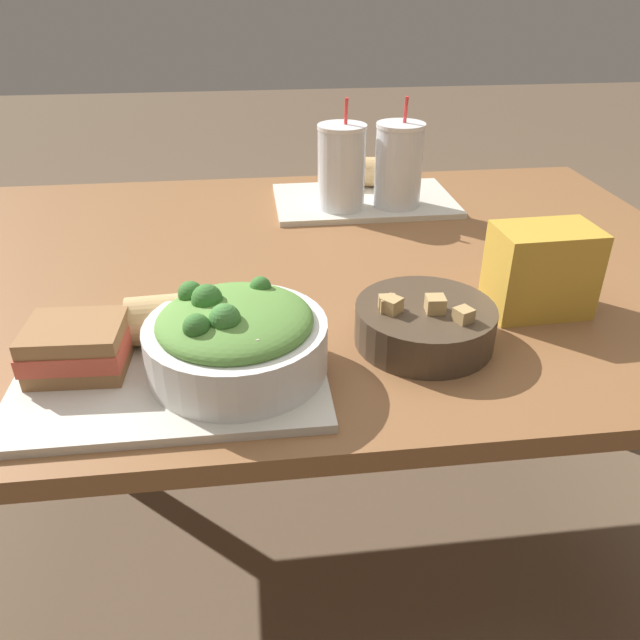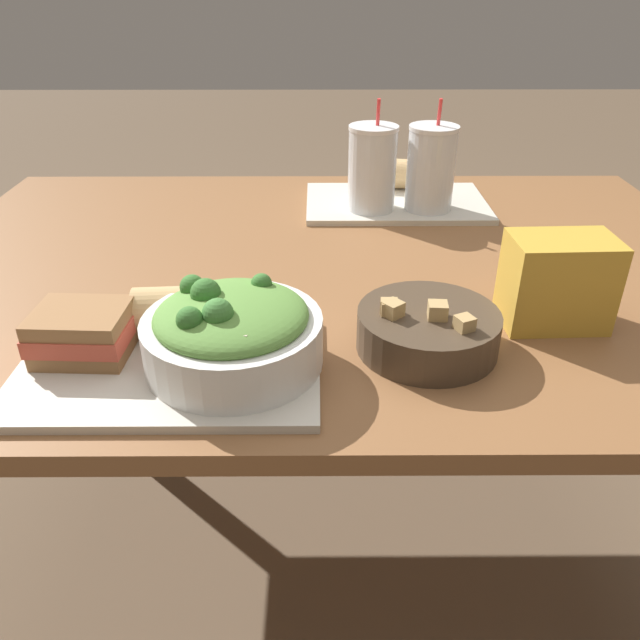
# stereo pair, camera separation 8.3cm
# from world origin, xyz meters

# --- Properties ---
(ground_plane) EXTENTS (12.00, 12.00, 0.00)m
(ground_plane) POSITION_xyz_m (0.00, 0.00, 0.00)
(ground_plane) COLOR brown
(dining_table) EXTENTS (1.47, 1.02, 0.72)m
(dining_table) POSITION_xyz_m (0.00, 0.00, 0.64)
(dining_table) COLOR brown
(dining_table) RESTS_ON ground_plane
(tray_near) EXTENTS (0.39, 0.25, 0.01)m
(tray_near) POSITION_xyz_m (-0.21, -0.35, 0.72)
(tray_near) COLOR beige
(tray_near) RESTS_ON dining_table
(tray_far) EXTENTS (0.39, 0.25, 0.01)m
(tray_far) POSITION_xyz_m (0.16, 0.29, 0.72)
(tray_far) COLOR beige
(tray_far) RESTS_ON dining_table
(salad_bowl) EXTENTS (0.23, 0.23, 0.11)m
(salad_bowl) POSITION_xyz_m (-0.12, -0.34, 0.77)
(salad_bowl) COLOR white
(salad_bowl) RESTS_ON tray_near
(soup_bowl) EXTENTS (0.19, 0.19, 0.08)m
(soup_bowl) POSITION_xyz_m (0.13, -0.29, 0.75)
(soup_bowl) COLOR #473828
(soup_bowl) RESTS_ON dining_table
(sandwich_near) EXTENTS (0.13, 0.11, 0.06)m
(sandwich_near) POSITION_xyz_m (-0.32, -0.32, 0.76)
(sandwich_near) COLOR olive
(sandwich_near) RESTS_ON tray_near
(baguette_near) EXTENTS (0.14, 0.08, 0.07)m
(baguette_near) POSITION_xyz_m (-0.20, -0.26, 0.76)
(baguette_near) COLOR tan
(baguette_near) RESTS_ON tray_near
(baguette_far) EXTENTS (0.12, 0.09, 0.07)m
(baguette_far) POSITION_xyz_m (0.17, 0.38, 0.76)
(baguette_far) COLOR tan
(baguette_far) RESTS_ON tray_far
(drink_cup_dark) EXTENTS (0.10, 0.10, 0.22)m
(drink_cup_dark) POSITION_xyz_m (0.10, 0.24, 0.81)
(drink_cup_dark) COLOR silver
(drink_cup_dark) RESTS_ON tray_far
(drink_cup_red) EXTENTS (0.10, 0.10, 0.22)m
(drink_cup_red) POSITION_xyz_m (0.22, 0.24, 0.81)
(drink_cup_red) COLOR silver
(drink_cup_red) RESTS_ON tray_far
(chip_bag) EXTENTS (0.15, 0.10, 0.13)m
(chip_bag) POSITION_xyz_m (0.33, -0.22, 0.78)
(chip_bag) COLOR gold
(chip_bag) RESTS_ON dining_table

